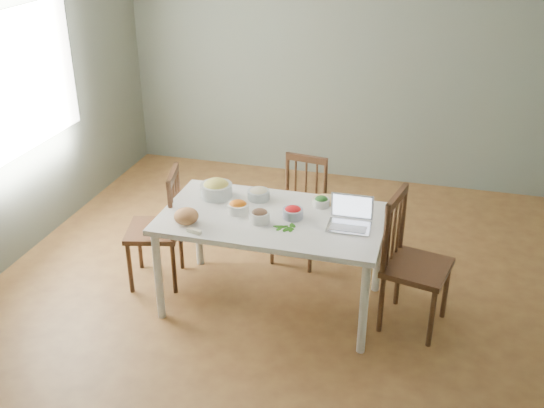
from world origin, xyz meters
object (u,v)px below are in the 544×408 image
(bowl_squash, at_px, (216,188))
(bread_boule, at_px, (186,216))
(dining_table, at_px, (272,261))
(chair_left, at_px, (153,228))
(chair_far, at_px, (298,212))
(chair_right, at_px, (418,264))
(laptop, at_px, (350,214))

(bowl_squash, bearing_deg, bread_boule, -96.54)
(dining_table, distance_m, chair_left, 1.03)
(chair_far, bearing_deg, chair_left, -140.76)
(chair_right, xyz_separation_m, bowl_squash, (-1.60, 0.19, 0.33))
(bread_boule, height_order, laptop, laptop)
(chair_right, bearing_deg, dining_table, 103.41)
(chair_left, bearing_deg, bread_boule, 38.31)
(chair_left, distance_m, bowl_squash, 0.63)
(dining_table, distance_m, bread_boule, 0.77)
(dining_table, distance_m, chair_far, 0.72)
(dining_table, distance_m, bowl_squash, 0.72)
(dining_table, bearing_deg, bowl_squash, 157.98)
(dining_table, xyz_separation_m, bread_boule, (-0.57, -0.28, 0.45))
(dining_table, distance_m, chair_right, 1.10)
(chair_far, xyz_separation_m, chair_right, (1.05, -0.69, 0.06))
(dining_table, relative_size, bread_boule, 9.20)
(bread_boule, bearing_deg, dining_table, 25.95)
(bowl_squash, height_order, laptop, laptop)
(dining_table, relative_size, chair_far, 1.79)
(dining_table, xyz_separation_m, bowl_squash, (-0.51, 0.21, 0.46))
(dining_table, height_order, bread_boule, bread_boule)
(chair_right, bearing_deg, chair_left, 101.03)
(chair_right, xyz_separation_m, laptop, (-0.51, -0.05, 0.36))
(chair_left, xyz_separation_m, bowl_squash, (0.51, 0.14, 0.35))
(dining_table, height_order, laptop, laptop)
(dining_table, height_order, chair_far, chair_far)
(chair_right, relative_size, bowl_squash, 4.16)
(chair_left, bearing_deg, dining_table, 71.91)
(chair_right, height_order, bread_boule, chair_right)
(laptop, bearing_deg, bread_boule, -168.65)
(dining_table, xyz_separation_m, laptop, (0.58, -0.03, 0.50))
(chair_far, distance_m, bowl_squash, 0.84)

